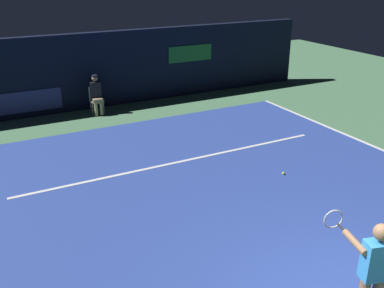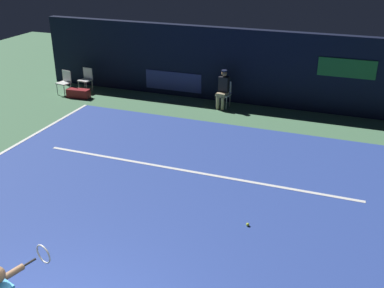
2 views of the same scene
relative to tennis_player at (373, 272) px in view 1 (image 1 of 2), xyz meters
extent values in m
plane|color=#4C7A56|center=(0.22, 4.39, -0.99)|extent=(32.00, 32.00, 0.00)
cube|color=#2D479E|center=(0.22, 4.39, -0.98)|extent=(10.64, 10.52, 0.01)
cube|color=white|center=(5.50, 4.39, -0.97)|extent=(0.10, 10.52, 0.01)
cube|color=white|center=(0.22, 6.23, -0.97)|extent=(8.30, 0.10, 0.01)
cube|color=black|center=(0.22, 11.93, 0.31)|extent=(16.03, 0.30, 2.60)
cube|color=navy|center=(-2.58, 11.77, -0.44)|extent=(2.20, 0.04, 0.70)
cube|color=#1E6B2D|center=(3.43, 11.77, 0.61)|extent=(1.80, 0.04, 0.60)
cube|color=#338CD1|center=(-0.01, -0.03, 0.21)|extent=(0.41, 0.31, 0.56)
sphere|color=#8C6647|center=(-0.01, -0.03, 0.63)|extent=(0.22, 0.22, 0.22)
cylinder|color=#8C6647|center=(-0.14, 0.24, 0.36)|extent=(0.23, 0.51, 0.09)
cylinder|color=black|center=(-0.05, 0.53, 0.36)|extent=(0.12, 0.30, 0.03)
torus|color=#B2B2B7|center=(0.03, 0.80, 0.36)|extent=(0.30, 0.11, 0.30)
cube|color=white|center=(-0.46, 11.13, -0.53)|extent=(0.48, 0.44, 0.04)
cube|color=white|center=(-0.44, 11.33, -0.30)|extent=(0.42, 0.07, 0.42)
cylinder|color=#B2B2B7|center=(-0.66, 10.98, -0.76)|extent=(0.03, 0.03, 0.46)
cylinder|color=#B2B2B7|center=(-0.29, 10.95, -0.76)|extent=(0.03, 0.03, 0.46)
cylinder|color=#B2B2B7|center=(-0.63, 11.32, -0.76)|extent=(0.03, 0.03, 0.46)
cylinder|color=#B2B2B7|center=(-0.26, 11.29, -0.76)|extent=(0.03, 0.03, 0.46)
cube|color=tan|center=(-0.47, 11.05, -0.49)|extent=(0.36, 0.43, 0.14)
cylinder|color=tan|center=(-0.57, 10.88, -0.76)|extent=(0.11, 0.11, 0.46)
cylinder|color=tan|center=(-0.39, 10.87, -0.76)|extent=(0.11, 0.11, 0.46)
cube|color=black|center=(-0.46, 11.17, -0.16)|extent=(0.36, 0.25, 0.52)
sphere|color=#8C6647|center=(-0.46, 11.17, 0.22)|extent=(0.20, 0.20, 0.20)
cylinder|color=#141933|center=(-0.46, 11.17, 0.31)|extent=(0.19, 0.19, 0.04)
sphere|color=#CCE033|center=(2.13, 4.40, -0.94)|extent=(0.07, 0.07, 0.07)
camera|label=1|loc=(-4.30, -3.09, 3.74)|focal=41.47mm
camera|label=2|loc=(3.83, -3.39, 4.43)|focal=43.01mm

